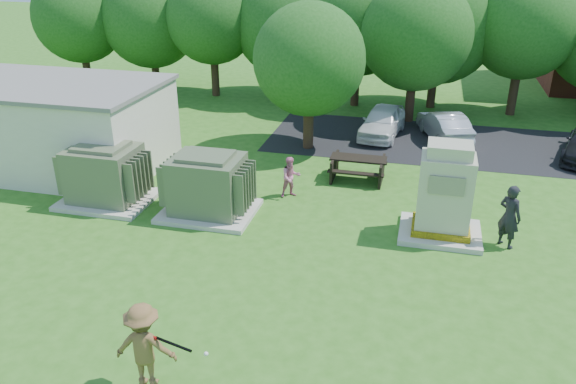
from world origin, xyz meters
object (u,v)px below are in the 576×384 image
(transformer_left, at_px, (105,175))
(transformer_right, at_px, (208,186))
(car_silver_a, at_px, (444,126))
(person_by_generator, at_px, (509,216))
(car_white, at_px, (382,121))
(generator_cabinet, at_px, (444,196))
(picnic_table, at_px, (358,166))
(person_at_picnic, at_px, (291,177))
(batter, at_px, (145,346))

(transformer_left, bearing_deg, transformer_right, 0.00)
(transformer_left, height_order, car_silver_a, transformer_left)
(person_by_generator, distance_m, car_white, 10.30)
(generator_cabinet, bearing_deg, car_white, 106.27)
(generator_cabinet, height_order, picnic_table, generator_cabinet)
(person_at_picnic, height_order, car_silver_a, person_at_picnic)
(generator_cabinet, bearing_deg, person_at_picnic, 162.43)
(transformer_right, xyz_separation_m, picnic_table, (4.35, 4.02, -0.42))
(picnic_table, distance_m, car_white, 5.37)
(generator_cabinet, bearing_deg, picnic_table, 129.37)
(transformer_left, bearing_deg, batter, -54.70)
(batter, xyz_separation_m, person_by_generator, (7.57, 7.69, 0.02))
(transformer_left, xyz_separation_m, transformer_right, (3.70, 0.00, 0.00))
(transformer_right, bearing_deg, picnic_table, 42.77)
(generator_cabinet, height_order, batter, generator_cabinet)
(car_silver_a, bearing_deg, car_white, -16.09)
(car_white, bearing_deg, generator_cabinet, -66.71)
(generator_cabinet, distance_m, picnic_table, 4.83)
(car_white, relative_size, car_silver_a, 1.04)
(transformer_left, relative_size, batter, 1.58)
(generator_cabinet, distance_m, person_at_picnic, 5.37)
(person_by_generator, bearing_deg, transformer_right, 41.77)
(picnic_table, bearing_deg, generator_cabinet, -50.63)
(generator_cabinet, xyz_separation_m, car_silver_a, (0.08, 9.23, -0.66))
(generator_cabinet, bearing_deg, car_silver_a, 89.48)
(car_silver_a, bearing_deg, batter, 51.28)
(batter, bearing_deg, picnic_table, -111.64)
(picnic_table, relative_size, batter, 1.08)
(person_at_picnic, distance_m, car_silver_a, 9.21)
(batter, bearing_deg, generator_cabinet, -134.42)
(picnic_table, distance_m, person_by_generator, 6.27)
(transformer_right, xyz_separation_m, batter, (1.66, -7.57, -0.02))
(transformer_right, xyz_separation_m, car_silver_a, (7.46, 9.57, -0.33))
(transformer_right, relative_size, batter, 1.58)
(car_silver_a, bearing_deg, generator_cabinet, 69.43)
(transformer_left, bearing_deg, person_by_generator, 0.51)
(transformer_left, distance_m, person_at_picnic, 6.30)
(transformer_right, distance_m, car_silver_a, 12.14)
(generator_cabinet, relative_size, person_by_generator, 1.52)
(generator_cabinet, bearing_deg, transformer_left, -178.26)
(transformer_right, height_order, batter, transformer_right)
(car_silver_a, bearing_deg, person_by_generator, 80.58)
(transformer_left, xyz_separation_m, picnic_table, (8.05, 4.02, -0.42))
(batter, bearing_deg, person_at_picnic, -102.32)
(car_white, bearing_deg, batter, -93.25)
(transformer_right, bearing_deg, person_at_picnic, 40.50)
(batter, height_order, car_white, batter)
(batter, distance_m, car_white, 17.23)
(transformer_right, height_order, generator_cabinet, generator_cabinet)
(transformer_right, xyz_separation_m, person_by_generator, (9.23, 0.12, 0.00))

